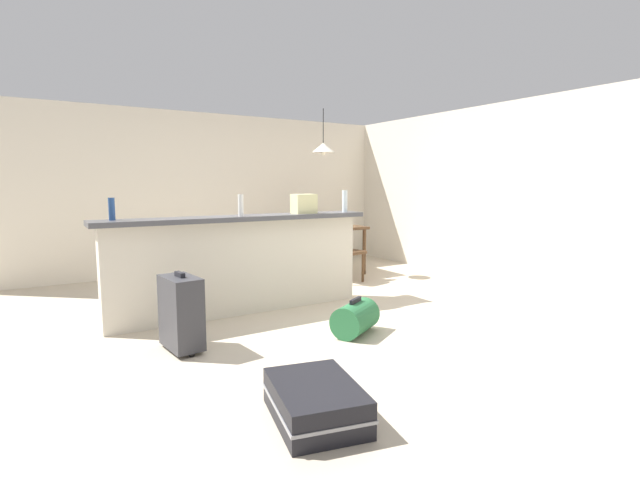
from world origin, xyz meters
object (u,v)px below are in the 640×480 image
bottle_clear (345,201)px  dining_table (326,232)px  duffel_bag_green (355,318)px  dining_chair_far_side (309,238)px  suitcase_upright_charcoal (181,312)px  pendant_lamp (323,148)px  bottle_white (241,205)px  grocery_bag (304,204)px  bottle_blue (112,209)px  suitcase_flat_black (315,401)px  dining_chair_near_partition (343,246)px

bottle_clear → dining_table: (0.67, 1.47, -0.54)m
bottle_clear → duffel_bag_green: 1.70m
dining_chair_far_side → suitcase_upright_charcoal: bearing=-136.2°
bottle_clear → pendant_lamp: size_ratio=0.38×
bottle_white → grocery_bag: size_ratio=0.88×
bottle_blue → bottle_clear: size_ratio=0.80×
bottle_clear → dining_chair_far_side: size_ratio=0.28×
bottle_white → pendant_lamp: 2.52m
bottle_blue → bottle_white: bottle_white is taller
suitcase_flat_black → duffel_bag_green: bearing=45.5°
bottle_blue → suitcase_upright_charcoal: 1.26m
suitcase_flat_black → duffel_bag_green: 1.63m
pendant_lamp → suitcase_flat_black: (-2.42, -3.75, -1.82)m
bottle_clear → dining_table: bottle_clear is taller
dining_table → suitcase_flat_black: (-2.49, -3.79, -0.54)m
pendant_lamp → suitcase_flat_black: 4.82m
bottle_blue → dining_chair_far_side: 3.78m
bottle_clear → dining_chair_near_partition: bearing=56.3°
bottle_clear → bottle_blue: bearing=177.3°
dining_chair_near_partition → grocery_bag: bearing=-143.6°
duffel_bag_green → bottle_white: bearing=119.4°
bottle_blue → dining_chair_far_side: (3.22, 1.87, -0.65)m
dining_chair_near_partition → bottle_clear: bearing=-123.7°
bottle_clear → suitcase_upright_charcoal: 2.45m
dining_chair_far_side → bottle_white: bearing=-134.9°
pendant_lamp → suitcase_upright_charcoal: 3.86m
bottle_blue → dining_chair_far_side: bearing=30.2°
dining_table → suitcase_flat_black: bearing=-123.3°
bottle_clear → grocery_bag: bottle_clear is taller
bottle_white → dining_chair_near_partition: 2.21m
dining_table → suitcase_flat_black: 4.57m
dining_chair_far_side → dining_table: bearing=-90.9°
bottle_white → bottle_clear: bottle_clear is taller
grocery_bag → pendant_lamp: (1.12, 1.37, 0.76)m
bottle_white → suitcase_flat_black: bearing=-102.2°
bottle_blue → pendant_lamp: bearing=22.5°
dining_chair_far_side → suitcase_flat_black: (-2.50, -4.32, -0.41)m
dining_table → dining_chair_near_partition: (-0.08, -0.59, -0.13)m
bottle_blue → suitcase_upright_charcoal: bearing=-66.7°
suitcase_upright_charcoal → grocery_bag: bearing=25.9°
bottle_clear → suitcase_flat_black: 3.15m
grocery_bag → suitcase_flat_black: (-1.30, -2.38, -1.06)m
grocery_bag → suitcase_upright_charcoal: bearing=-154.1°
bottle_white → dining_table: bottle_white is taller
duffel_bag_green → bottle_blue: bearing=145.4°
grocery_bag → dining_chair_near_partition: size_ratio=0.28×
suitcase_flat_black → dining_chair_near_partition: bearing=53.0°
dining_table → dining_chair_near_partition: 0.61m
bottle_clear → duffel_bag_green: bearing=-120.4°
suitcase_upright_charcoal → duffel_bag_green: bearing=-15.7°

